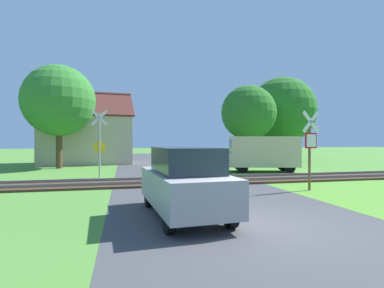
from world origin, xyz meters
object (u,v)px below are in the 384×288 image
object	(u,v)px
tree_far	(282,110)
house	(86,138)
tree_left	(59,101)
tree_right	(249,113)
mail_truck	(261,152)
stop_sign_near	(310,145)
parked_car	(184,182)
crossing_sign_far	(100,141)

from	to	relation	value
tree_far	house	bearing A→B (deg)	-176.15
house	tree_left	bearing A→B (deg)	-111.67
tree_far	tree_right	size ratio (longest dim) A/B	1.24
tree_right	mail_truck	world-z (taller)	tree_right
stop_sign_near	tree_left	xyz separation A→B (m)	(-11.63, 12.56, 3.03)
stop_sign_near	tree_far	bearing A→B (deg)	-129.73
mail_truck	tree_right	bearing A→B (deg)	-4.00
tree_left	mail_truck	size ratio (longest dim) A/B	1.42
house	mail_truck	distance (m)	15.43
stop_sign_near	tree_right	size ratio (longest dim) A/B	0.44
house	parked_car	world-z (taller)	house
crossing_sign_far	tree_right	xyz separation A→B (m)	(12.42, 8.82, 2.57)
parked_car	mail_truck	bearing A→B (deg)	50.86
tree_right	parked_car	world-z (taller)	tree_right
crossing_sign_far	mail_truck	size ratio (longest dim) A/B	0.70
mail_truck	stop_sign_near	bearing A→B (deg)	-176.55
parked_car	tree_right	bearing A→B (deg)	57.54
tree_right	mail_truck	xyz separation A→B (m)	(-2.63, -7.90, -3.31)
tree_left	stop_sign_near	bearing A→B (deg)	-47.21
tree_right	parked_car	size ratio (longest dim) A/B	1.72
tree_far	tree_right	distance (m)	6.42
house	crossing_sign_far	bearing A→B (deg)	-85.78
house	tree_right	world-z (taller)	tree_right
tree_right	stop_sign_near	bearing A→B (deg)	-104.94
stop_sign_near	tree_far	world-z (taller)	tree_far
crossing_sign_far	tree_far	size ratio (longest dim) A/B	0.41
crossing_sign_far	tree_right	distance (m)	15.45
stop_sign_near	crossing_sign_far	world-z (taller)	crossing_sign_far
house	mail_truck	world-z (taller)	house
house	tree_far	size ratio (longest dim) A/B	0.94
tree_left	tree_right	bearing A→B (deg)	9.16
crossing_sign_far	parked_car	xyz separation A→B (m)	(2.76, -9.13, -1.08)
mail_truck	tree_left	bearing A→B (deg)	81.98
house	tree_far	bearing A→B (deg)	-1.84
tree_far	mail_truck	size ratio (longest dim) A/B	1.68
crossing_sign_far	tree_far	bearing A→B (deg)	33.21
tree_right	tree_left	bearing A→B (deg)	-170.84
house	tree_far	xyz separation A→B (m)	(19.71, 1.33, 3.00)
crossing_sign_far	mail_truck	bearing A→B (deg)	4.01
crossing_sign_far	tree_far	world-z (taller)	tree_far
stop_sign_near	parked_car	world-z (taller)	stop_sign_near
crossing_sign_far	mail_truck	distance (m)	9.86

